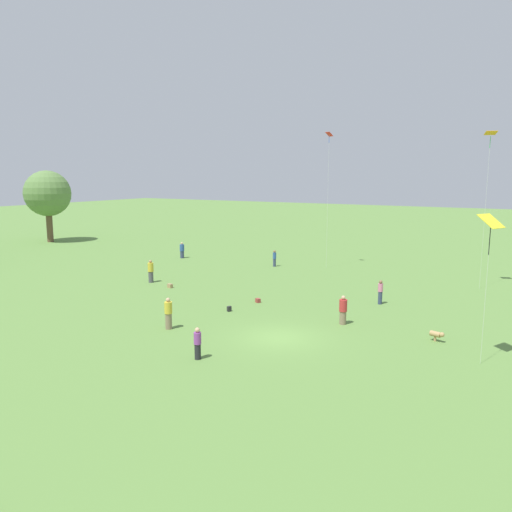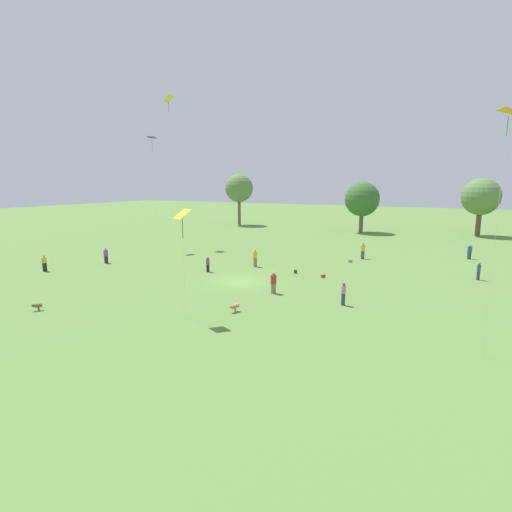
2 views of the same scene
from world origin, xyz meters
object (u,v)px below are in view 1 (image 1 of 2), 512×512
Objects in this scene: person_8 at (380,292)px; picnic_bag_2 at (258,300)px; person_9 at (151,271)px; person_10 at (343,310)px; person_0 at (275,258)px; person_3 at (182,250)px; person_7 at (168,314)px; picnic_bag_0 at (229,309)px; dog_0 at (437,334)px; kite_3 at (491,225)px; kite_2 at (490,141)px; picnic_bag_1 at (170,286)px; person_6 at (198,343)px; kite_0 at (329,146)px.

person_8 reaches higher than picnic_bag_2.
person_9 reaches higher than person_10.
person_3 reaches higher than person_0.
person_7 is 5.45× the size of picnic_bag_0.
person_8 is 7.87m from dog_0.
kite_3 reaches higher than person_10.
kite_2 is at bearing -145.98° from person_7.
person_10 is at bearing -78.43° from dog_0.
kite_2 is (8.51, -5.33, 10.39)m from person_8.
picnic_bag_1 is at bearing -125.07° from person_9.
person_6 reaches higher than picnic_bag_1.
person_9 reaches higher than dog_0.
kite_0 is 20.91m from picnic_bag_0.
person_9 is 2.83m from picnic_bag_1.
person_10 reaches higher than picnic_bag_2.
person_0 is 12.54m from picnic_bag_1.
person_3 is at bearing -170.99° from person_8.
person_9 reaches higher than person_8.
picnic_bag_0 is at bearing 75.24° from kite_2.
person_9 is (-11.47, 5.38, 0.11)m from person_0.
person_6 is 14.52m from kite_3.
kite_3 is at bearing -156.88° from kite_0.
dog_0 is (-0.43, -5.43, -0.46)m from person_10.
dog_0 is 2.31× the size of picnic_bag_0.
person_7 is 13.04m from person_9.
person_8 is (-8.83, -12.93, 0.04)m from person_0.
picnic_bag_1 is at bearing 55.66° from kite_2.
person_6 is 0.12× the size of kite_0.
person_3 is 24.83m from person_7.
person_0 is 15.66m from person_8.
picnic_bag_0 is 8.48m from picnic_bag_1.
person_3 is at bearing 7.25° from person_9.
person_3 is at bearing 110.19° from person_0.
picnic_bag_0 is at bearing 165.68° from kite_0.
kite_0 is at bearing -47.92° from person_3.
person_8 is 3.96× the size of picnic_bag_2.
dog_0 is at bearing -157.97° from kite_0.
person_8 reaches higher than picnic_bag_1.
picnic_bag_2 is (2.92, -0.47, -0.03)m from picnic_bag_0.
kite_2 is (11.15, -23.64, 10.32)m from person_9.
kite_3 reaches higher than picnic_bag_0.
person_3 is 0.14× the size of kite_2.
picnic_bag_0 is at bearing 170.88° from picnic_bag_2.
kite_3 is (6.18, -11.82, 5.75)m from person_6.
kite_0 reaches higher than picnic_bag_1.
person_0 is 0.95× the size of person_8.
person_8 is at bearing 111.96° from kite_3.
picnic_bag_1 is 8.25m from picnic_bag_2.
kite_0 is 27.18× the size of picnic_bag_1.
person_7 is 17.38m from kite_3.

